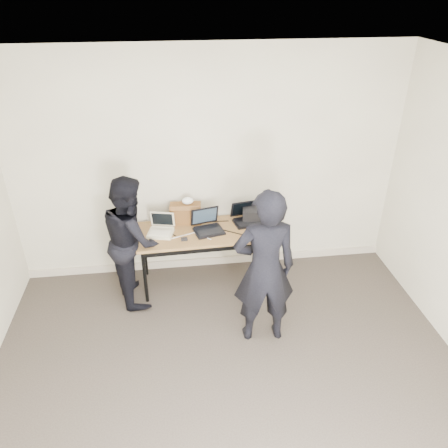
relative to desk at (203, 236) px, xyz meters
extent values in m
cube|color=#3C342E|center=(0.11, -1.87, -0.69)|extent=(4.50, 4.50, 0.05)
cube|color=white|center=(0.11, -1.87, 2.06)|extent=(4.50, 4.50, 0.05)
cube|color=beige|center=(0.11, 0.40, 0.69)|extent=(4.50, 0.05, 2.70)
cube|color=brown|center=(0.00, 0.01, 0.04)|extent=(1.52, 0.70, 0.03)
cylinder|color=black|center=(-0.68, -0.28, -0.32)|extent=(0.04, 0.04, 0.68)
cylinder|color=black|center=(0.70, -0.23, -0.32)|extent=(0.04, 0.04, 0.68)
cylinder|color=black|center=(-0.70, 0.25, -0.32)|extent=(0.04, 0.04, 0.68)
cylinder|color=black|center=(0.68, 0.30, -0.32)|extent=(0.04, 0.04, 0.68)
cube|color=black|center=(0.01, -0.27, -0.02)|extent=(1.40, 0.07, 0.06)
cube|color=beige|center=(-0.48, -0.01, 0.08)|extent=(0.32, 0.29, 0.03)
cube|color=#EEE5CB|center=(-0.49, -0.04, 0.09)|extent=(0.25, 0.17, 0.01)
cube|color=beige|center=(-0.45, 0.12, 0.19)|extent=(0.28, 0.11, 0.19)
cube|color=black|center=(-0.45, 0.11, 0.19)|extent=(0.24, 0.08, 0.16)
cube|color=beige|center=(-0.45, 0.10, 0.09)|extent=(0.24, 0.07, 0.01)
cube|color=black|center=(0.07, -0.03, 0.07)|extent=(0.37, 0.31, 0.02)
cube|color=black|center=(0.07, -0.06, 0.08)|extent=(0.29, 0.19, 0.01)
cube|color=black|center=(0.03, 0.12, 0.19)|extent=(0.33, 0.14, 0.23)
cube|color=#26333F|center=(0.03, 0.11, 0.20)|extent=(0.28, 0.12, 0.19)
cube|color=black|center=(0.04, 0.09, 0.08)|extent=(0.29, 0.08, 0.02)
cube|color=black|center=(0.54, 0.11, 0.07)|extent=(0.35, 0.28, 0.02)
cube|color=black|center=(0.54, 0.09, 0.08)|extent=(0.28, 0.17, 0.01)
cube|color=black|center=(0.51, 0.26, 0.18)|extent=(0.32, 0.13, 0.21)
cube|color=black|center=(0.51, 0.25, 0.19)|extent=(0.28, 0.11, 0.17)
cube|color=black|center=(0.52, 0.23, 0.08)|extent=(0.28, 0.07, 0.02)
cube|color=brown|center=(-0.18, 0.23, 0.18)|extent=(0.37, 0.19, 0.24)
cube|color=brown|center=(-0.18, 0.17, 0.28)|extent=(0.36, 0.10, 0.07)
cube|color=brown|center=(-0.02, 0.22, 0.16)|extent=(0.02, 0.10, 0.02)
ellipsoid|color=white|center=(-0.15, 0.23, 0.34)|extent=(0.15, 0.12, 0.08)
cube|color=black|center=(0.63, 0.19, 0.14)|extent=(0.30, 0.27, 0.16)
cube|color=black|center=(-0.22, -0.17, 0.07)|extent=(0.07, 0.05, 0.03)
cube|color=silver|center=(-0.02, -0.11, 0.06)|extent=(0.19, 0.18, 0.01)
cube|color=black|center=(0.52, -0.04, 0.06)|extent=(0.18, 0.21, 0.01)
cube|color=black|center=(0.29, -0.05, 0.06)|extent=(0.28, 0.19, 0.01)
cube|color=black|center=(-0.42, 0.05, 0.06)|extent=(0.23, 0.25, 0.01)
cube|color=silver|center=(-0.24, -0.08, 0.06)|extent=(0.27, 0.11, 0.01)
cube|color=black|center=(0.20, 0.20, 0.06)|extent=(0.25, 0.02, 0.01)
imported|color=black|center=(0.51, -0.97, 0.17)|extent=(0.61, 0.41, 1.66)
imported|color=black|center=(-0.79, -0.13, 0.09)|extent=(0.73, 0.85, 1.49)
cube|color=beige|center=(0.11, 0.36, -0.61)|extent=(4.50, 0.03, 0.10)
camera|label=1|loc=(-0.31, -4.28, 2.61)|focal=35.00mm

